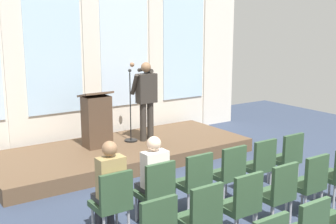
{
  "coord_description": "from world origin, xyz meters",
  "views": [
    {
      "loc": [
        -4.11,
        -3.37,
        2.84
      ],
      "look_at": [
        0.2,
        2.96,
        1.22
      ],
      "focal_mm": 46.99,
      "sensor_mm": 36.0,
      "label": 1
    }
  ],
  "objects_px": {
    "lectern": "(97,120)",
    "chair_r0_c3": "(229,171)",
    "mic_stand": "(131,126)",
    "chair_r1_c4": "(309,181)",
    "chair_r0_c0": "(113,200)",
    "chair_r0_c1": "(156,189)",
    "chair_r0_c5": "(287,156)",
    "chair_r1_c2": "(242,202)",
    "speaker": "(146,95)",
    "chair_r0_c4": "(260,163)",
    "chair_r0_c2": "(195,179)",
    "audience_r0_c0": "(109,184)",
    "audience_r0_c1": "(153,175)",
    "chair_r1_c3": "(278,191)",
    "chair_r1_c1": "(201,215)"
  },
  "relations": [
    {
      "from": "chair_r0_c2",
      "to": "chair_r1_c2",
      "type": "bearing_deg",
      "value": -90.0
    },
    {
      "from": "chair_r0_c2",
      "to": "chair_r0_c3",
      "type": "xyz_separation_m",
      "value": [
        0.67,
        0.0,
        0.0
      ]
    },
    {
      "from": "chair_r1_c3",
      "to": "chair_r0_c2",
      "type": "bearing_deg",
      "value": 124.1
    },
    {
      "from": "chair_r0_c0",
      "to": "chair_r0_c1",
      "type": "xyz_separation_m",
      "value": [
        0.67,
        0.0,
        0.0
      ]
    },
    {
      "from": "chair_r1_c1",
      "to": "chair_r1_c4",
      "type": "bearing_deg",
      "value": 0.0
    },
    {
      "from": "chair_r0_c4",
      "to": "chair_r0_c3",
      "type": "bearing_deg",
      "value": 180.0
    },
    {
      "from": "chair_r0_c5",
      "to": "mic_stand",
      "type": "bearing_deg",
      "value": 113.0
    },
    {
      "from": "audience_r0_c0",
      "to": "chair_r0_c5",
      "type": "distance_m",
      "value": 3.38
    },
    {
      "from": "speaker",
      "to": "chair_r0_c4",
      "type": "xyz_separation_m",
      "value": [
        0.33,
        -3.02,
        -0.73
      ]
    },
    {
      "from": "audience_r0_c1",
      "to": "chair_r0_c3",
      "type": "distance_m",
      "value": 1.36
    },
    {
      "from": "audience_r0_c0",
      "to": "chair_r1_c2",
      "type": "height_order",
      "value": "audience_r0_c0"
    },
    {
      "from": "audience_r0_c0",
      "to": "chair_r1_c3",
      "type": "bearing_deg",
      "value": -28.03
    },
    {
      "from": "mic_stand",
      "to": "chair_r0_c4",
      "type": "height_order",
      "value": "mic_stand"
    },
    {
      "from": "mic_stand",
      "to": "chair_r1_c4",
      "type": "height_order",
      "value": "mic_stand"
    },
    {
      "from": "audience_r0_c1",
      "to": "chair_r1_c1",
      "type": "distance_m",
      "value": 1.09
    },
    {
      "from": "chair_r1_c1",
      "to": "chair_r0_c0",
      "type": "bearing_deg",
      "value": 124.1
    },
    {
      "from": "audience_r0_c0",
      "to": "chair_r0_c3",
      "type": "bearing_deg",
      "value": -2.3
    },
    {
      "from": "mic_stand",
      "to": "chair_r0_c2",
      "type": "height_order",
      "value": "mic_stand"
    },
    {
      "from": "chair_r0_c2",
      "to": "chair_r0_c4",
      "type": "bearing_deg",
      "value": 0.0
    },
    {
      "from": "chair_r0_c0",
      "to": "chair_r0_c2",
      "type": "xyz_separation_m",
      "value": [
        1.35,
        0.0,
        0.0
      ]
    },
    {
      "from": "chair_r1_c2",
      "to": "lectern",
      "type": "bearing_deg",
      "value": 91.15
    },
    {
      "from": "chair_r0_c5",
      "to": "chair_r1_c4",
      "type": "relative_size",
      "value": 1.0
    },
    {
      "from": "chair_r1_c2",
      "to": "audience_r0_c0",
      "type": "bearing_deg",
      "value": 141.39
    },
    {
      "from": "audience_r0_c0",
      "to": "chair_r0_c1",
      "type": "distance_m",
      "value": 0.71
    },
    {
      "from": "speaker",
      "to": "chair_r1_c3",
      "type": "xyz_separation_m",
      "value": [
        -0.34,
        -4.02,
        -0.73
      ]
    },
    {
      "from": "audience_r0_c0",
      "to": "chair_r0_c5",
      "type": "bearing_deg",
      "value": -1.38
    },
    {
      "from": "chair_r1_c1",
      "to": "chair_r1_c4",
      "type": "distance_m",
      "value": 2.02
    },
    {
      "from": "audience_r0_c1",
      "to": "chair_r1_c3",
      "type": "bearing_deg",
      "value": -38.67
    },
    {
      "from": "chair_r0_c1",
      "to": "chair_r0_c4",
      "type": "xyz_separation_m",
      "value": [
        2.02,
        0.0,
        0.0
      ]
    },
    {
      "from": "audience_r0_c1",
      "to": "chair_r0_c2",
      "type": "height_order",
      "value": "audience_r0_c1"
    },
    {
      "from": "speaker",
      "to": "chair_r0_c2",
      "type": "height_order",
      "value": "speaker"
    },
    {
      "from": "mic_stand",
      "to": "audience_r0_c0",
      "type": "bearing_deg",
      "value": -123.8
    },
    {
      "from": "audience_r0_c0",
      "to": "chair_r1_c1",
      "type": "xyz_separation_m",
      "value": [
        0.67,
        -1.08,
        -0.2
      ]
    },
    {
      "from": "speaker",
      "to": "chair_r0_c4",
      "type": "relative_size",
      "value": 1.79
    },
    {
      "from": "chair_r0_c5",
      "to": "chair_r1_c3",
      "type": "bearing_deg",
      "value": -143.56
    },
    {
      "from": "lectern",
      "to": "chair_r1_c3",
      "type": "xyz_separation_m",
      "value": [
        0.76,
        -4.14,
        -0.3
      ]
    },
    {
      "from": "chair_r0_c1",
      "to": "chair_r0_c3",
      "type": "xyz_separation_m",
      "value": [
        1.35,
        0.0,
        0.0
      ]
    },
    {
      "from": "mic_stand",
      "to": "chair_r1_c3",
      "type": "relative_size",
      "value": 1.65
    },
    {
      "from": "audience_r0_c0",
      "to": "chair_r0_c4",
      "type": "bearing_deg",
      "value": -1.73
    },
    {
      "from": "audience_r0_c0",
      "to": "chair_r0_c3",
      "type": "height_order",
      "value": "audience_r0_c0"
    },
    {
      "from": "audience_r0_c1",
      "to": "chair_r1_c4",
      "type": "height_order",
      "value": "audience_r0_c1"
    },
    {
      "from": "chair_r0_c3",
      "to": "chair_r1_c4",
      "type": "distance_m",
      "value": 1.2
    },
    {
      "from": "chair_r0_c5",
      "to": "chair_r1_c4",
      "type": "distance_m",
      "value": 1.2
    },
    {
      "from": "chair_r0_c0",
      "to": "chair_r0_c5",
      "type": "height_order",
      "value": "same"
    },
    {
      "from": "audience_r0_c0",
      "to": "chair_r0_c0",
      "type": "bearing_deg",
      "value": -90.0
    },
    {
      "from": "lectern",
      "to": "chair_r0_c3",
      "type": "relative_size",
      "value": 1.23
    },
    {
      "from": "speaker",
      "to": "chair_r0_c2",
      "type": "distance_m",
      "value": 3.27
    },
    {
      "from": "chair_r0_c0",
      "to": "speaker",
      "type": "bearing_deg",
      "value": 51.97
    },
    {
      "from": "chair_r0_c0",
      "to": "chair_r0_c5",
      "type": "bearing_deg",
      "value": 0.0
    },
    {
      "from": "chair_r1_c2",
      "to": "chair_r0_c0",
      "type": "bearing_deg",
      "value": 143.56
    }
  ]
}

